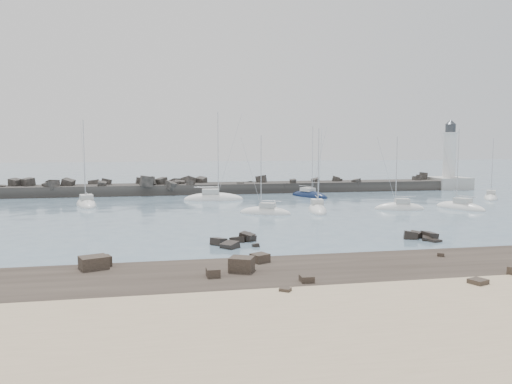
{
  "coord_description": "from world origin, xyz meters",
  "views": [
    {
      "loc": [
        -10.64,
        -53.46,
        9.16
      ],
      "look_at": [
        2.11,
        12.0,
        2.62
      ],
      "focal_mm": 35.0,
      "sensor_mm": 36.0,
      "label": 1
    }
  ],
  "objects_px": {
    "sailboat_5": "(317,210)",
    "sailboat_3": "(213,199)",
    "sailboat_1": "(86,205)",
    "sailboat_10": "(491,198)",
    "lighthouse": "(449,173)",
    "sailboat_8": "(460,208)",
    "sailboat_4": "(265,213)",
    "sailboat_6": "(309,196)",
    "sailboat_7": "(400,208)"
  },
  "relations": [
    {
      "from": "sailboat_5",
      "to": "sailboat_3",
      "type": "bearing_deg",
      "value": 127.09
    },
    {
      "from": "sailboat_1",
      "to": "sailboat_10",
      "type": "bearing_deg",
      "value": -3.27
    },
    {
      "from": "lighthouse",
      "to": "sailboat_8",
      "type": "relative_size",
      "value": 1.21
    },
    {
      "from": "sailboat_8",
      "to": "sailboat_10",
      "type": "xyz_separation_m",
      "value": [
        12.29,
        10.22,
        -0.0
      ]
    },
    {
      "from": "sailboat_8",
      "to": "sailboat_10",
      "type": "relative_size",
      "value": 1.12
    },
    {
      "from": "sailboat_4",
      "to": "sailboat_6",
      "type": "height_order",
      "value": "sailboat_6"
    },
    {
      "from": "sailboat_3",
      "to": "sailboat_7",
      "type": "relative_size",
      "value": 1.38
    },
    {
      "from": "sailboat_7",
      "to": "sailboat_10",
      "type": "xyz_separation_m",
      "value": [
        20.94,
        9.18,
        -0.01
      ]
    },
    {
      "from": "sailboat_1",
      "to": "sailboat_6",
      "type": "height_order",
      "value": "sailboat_1"
    },
    {
      "from": "sailboat_3",
      "to": "sailboat_4",
      "type": "bearing_deg",
      "value": -73.89
    },
    {
      "from": "sailboat_1",
      "to": "sailboat_7",
      "type": "relative_size",
      "value": 1.24
    },
    {
      "from": "sailboat_8",
      "to": "sailboat_5",
      "type": "bearing_deg",
      "value": 176.51
    },
    {
      "from": "sailboat_6",
      "to": "sailboat_8",
      "type": "relative_size",
      "value": 1.07
    },
    {
      "from": "sailboat_4",
      "to": "sailboat_10",
      "type": "xyz_separation_m",
      "value": [
        40.15,
        9.78,
        0.0
      ]
    },
    {
      "from": "sailboat_1",
      "to": "sailboat_3",
      "type": "distance_m",
      "value": 19.54
    },
    {
      "from": "sailboat_4",
      "to": "sailboat_8",
      "type": "height_order",
      "value": "sailboat_8"
    },
    {
      "from": "sailboat_3",
      "to": "sailboat_4",
      "type": "xyz_separation_m",
      "value": [
        4.93,
        -17.05,
        -0.01
      ]
    },
    {
      "from": "sailboat_4",
      "to": "sailboat_6",
      "type": "distance_m",
      "value": 22.33
    },
    {
      "from": "sailboat_4",
      "to": "sailboat_6",
      "type": "bearing_deg",
      "value": 58.08
    },
    {
      "from": "lighthouse",
      "to": "sailboat_4",
      "type": "relative_size",
      "value": 1.32
    },
    {
      "from": "sailboat_1",
      "to": "sailboat_6",
      "type": "distance_m",
      "value": 36.36
    },
    {
      "from": "sailboat_5",
      "to": "sailboat_10",
      "type": "height_order",
      "value": "sailboat_5"
    },
    {
      "from": "sailboat_7",
      "to": "sailboat_8",
      "type": "height_order",
      "value": "sailboat_8"
    },
    {
      "from": "sailboat_1",
      "to": "sailboat_7",
      "type": "bearing_deg",
      "value": -16.51
    },
    {
      "from": "sailboat_5",
      "to": "sailboat_10",
      "type": "xyz_separation_m",
      "value": [
        32.8,
        8.96,
        -0.01
      ]
    },
    {
      "from": "sailboat_3",
      "to": "sailboat_6",
      "type": "xyz_separation_m",
      "value": [
        16.73,
        1.9,
        -0.02
      ]
    },
    {
      "from": "sailboat_8",
      "to": "sailboat_7",
      "type": "bearing_deg",
      "value": 173.15
    },
    {
      "from": "sailboat_3",
      "to": "sailboat_4",
      "type": "height_order",
      "value": "sailboat_3"
    },
    {
      "from": "sailboat_4",
      "to": "sailboat_6",
      "type": "xyz_separation_m",
      "value": [
        11.81,
        18.95,
        -0.0
      ]
    },
    {
      "from": "sailboat_1",
      "to": "sailboat_8",
      "type": "relative_size",
      "value": 1.13
    },
    {
      "from": "sailboat_3",
      "to": "sailboat_6",
      "type": "distance_m",
      "value": 16.84
    },
    {
      "from": "sailboat_10",
      "to": "sailboat_7",
      "type": "bearing_deg",
      "value": -156.33
    },
    {
      "from": "sailboat_1",
      "to": "sailboat_4",
      "type": "relative_size",
      "value": 1.24
    },
    {
      "from": "sailboat_5",
      "to": "sailboat_7",
      "type": "distance_m",
      "value": 11.86
    },
    {
      "from": "sailboat_7",
      "to": "sailboat_1",
      "type": "bearing_deg",
      "value": 163.49
    },
    {
      "from": "sailboat_6",
      "to": "sailboat_10",
      "type": "relative_size",
      "value": 1.2
    },
    {
      "from": "lighthouse",
      "to": "sailboat_5",
      "type": "height_order",
      "value": "lighthouse"
    },
    {
      "from": "sailboat_1",
      "to": "sailboat_10",
      "type": "relative_size",
      "value": 1.26
    },
    {
      "from": "lighthouse",
      "to": "sailboat_3",
      "type": "height_order",
      "value": "sailboat_3"
    },
    {
      "from": "sailboat_3",
      "to": "sailboat_10",
      "type": "height_order",
      "value": "sailboat_3"
    },
    {
      "from": "sailboat_6",
      "to": "sailboat_3",
      "type": "bearing_deg",
      "value": -173.52
    },
    {
      "from": "sailboat_1",
      "to": "sailboat_7",
      "type": "xyz_separation_m",
      "value": [
        43.34,
        -12.85,
        0.0
      ]
    },
    {
      "from": "lighthouse",
      "to": "sailboat_3",
      "type": "bearing_deg",
      "value": -166.86
    },
    {
      "from": "sailboat_1",
      "to": "sailboat_8",
      "type": "xyz_separation_m",
      "value": [
        51.99,
        -13.89,
        -0.0
      ]
    },
    {
      "from": "sailboat_3",
      "to": "sailboat_4",
      "type": "relative_size",
      "value": 1.38
    },
    {
      "from": "lighthouse",
      "to": "sailboat_1",
      "type": "bearing_deg",
      "value": -167.56
    },
    {
      "from": "lighthouse",
      "to": "sailboat_10",
      "type": "distance_m",
      "value": 19.38
    },
    {
      "from": "sailboat_3",
      "to": "sailboat_7",
      "type": "bearing_deg",
      "value": -34.28
    },
    {
      "from": "sailboat_3",
      "to": "sailboat_4",
      "type": "distance_m",
      "value": 17.75
    },
    {
      "from": "sailboat_3",
      "to": "sailboat_8",
      "type": "relative_size",
      "value": 1.26
    }
  ]
}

